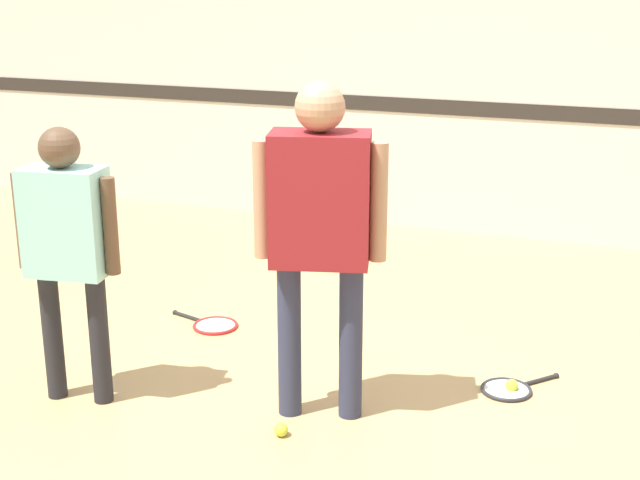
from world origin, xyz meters
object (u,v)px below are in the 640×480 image
racket_second_spare (213,325)px  person_student_left (67,236)px  racket_spare_on_floor (510,389)px  person_instructor (320,217)px  tennis_ball_near_instructor (281,430)px  tennis_ball_by_spare_racket (512,385)px

racket_second_spare → person_student_left: bearing=96.4°
racket_spare_on_floor → racket_second_spare: (-1.84, 0.23, 0.00)m
person_instructor → racket_spare_on_floor: bearing=19.5°
tennis_ball_near_instructor → person_instructor: bearing=71.0°
person_instructor → racket_spare_on_floor: (0.84, 0.58, -0.99)m
person_student_left → racket_spare_on_floor: size_ratio=3.03×
racket_second_spare → person_instructor: bearing=157.8°
racket_spare_on_floor → tennis_ball_near_instructor: 1.26m
person_student_left → racket_second_spare: 1.39m
person_student_left → tennis_ball_by_spare_racket: (2.04, 0.84, -0.83)m
tennis_ball_by_spare_racket → racket_second_spare: bearing=172.6°
racket_second_spare → tennis_ball_near_instructor: 1.41m
racket_spare_on_floor → tennis_ball_near_instructor: (-0.93, -0.85, 0.02)m
person_instructor → tennis_ball_by_spare_racket: size_ratio=24.60×
racket_spare_on_floor → tennis_ball_by_spare_racket: (0.01, -0.01, 0.02)m
person_instructor → racket_spare_on_floor: size_ratio=3.53×
person_instructor → tennis_ball_by_spare_racket: bearing=18.8°
person_instructor → racket_second_spare: size_ratio=3.09×
tennis_ball_near_instructor → tennis_ball_by_spare_racket: bearing=41.8°
racket_spare_on_floor → tennis_ball_by_spare_racket: tennis_ball_by_spare_racket is taller
racket_second_spare → tennis_ball_by_spare_racket: 1.86m
racket_second_spare → tennis_ball_near_instructor: tennis_ball_near_instructor is taller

